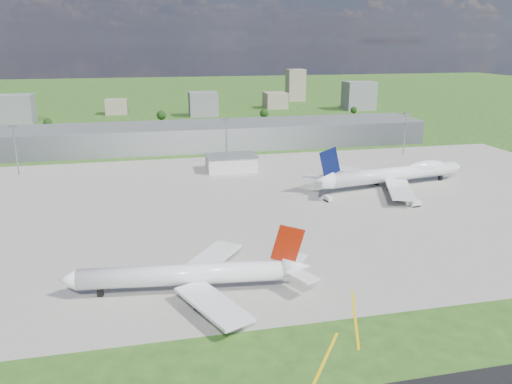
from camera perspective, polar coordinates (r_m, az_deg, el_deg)
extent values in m
plane|color=#274E18|center=(317.25, -6.19, 4.56)|extent=(1400.00, 1400.00, 0.00)
cube|color=gray|center=(213.78, -0.12, -1.41)|extent=(360.00, 190.00, 0.08)
cube|color=gray|center=(330.41, -6.53, 6.37)|extent=(300.00, 42.00, 15.00)
cube|color=silver|center=(269.40, -2.87, 3.30)|extent=(26.00, 16.00, 8.00)
cylinder|color=gray|center=(286.43, -25.75, 4.20)|extent=(0.70, 0.70, 25.00)
cube|color=gray|center=(284.27, -26.08, 6.71)|extent=(3.50, 2.00, 1.20)
cylinder|color=gray|center=(282.05, -3.42, 5.68)|extent=(0.70, 0.70, 25.00)
cube|color=gray|center=(279.85, -3.46, 8.25)|extent=(3.50, 2.00, 1.20)
cylinder|color=gray|center=(318.22, 16.65, 6.28)|extent=(0.70, 0.70, 25.00)
cube|color=gray|center=(316.27, 16.85, 8.56)|extent=(3.50, 2.00, 1.20)
cylinder|color=white|center=(140.83, -8.50, -9.34)|extent=(56.43, 11.99, 5.81)
cone|color=white|center=(145.56, -20.74, -9.41)|extent=(5.45, 6.31, 5.81)
cone|color=white|center=(142.53, 4.56, -8.52)|extent=(8.34, 6.63, 5.81)
cube|color=maroon|center=(141.74, -9.26, -10.01)|extent=(46.01, 7.47, 1.26)
cube|color=white|center=(129.25, -4.95, -12.62)|extent=(18.07, 26.55, 0.87)
cube|color=white|center=(153.89, -5.21, -7.57)|extent=(21.93, 25.43, 0.87)
cube|color=#951808|center=(139.28, 3.64, -5.98)|extent=(9.64, 1.55, 11.70)
cylinder|color=#38383D|center=(133.32, -6.01, -12.57)|extent=(5.63, 3.67, 3.10)
cylinder|color=#38383D|center=(151.37, -6.07, -8.80)|extent=(5.63, 3.67, 3.10)
cube|color=black|center=(138.67, -6.04, -11.59)|extent=(1.67, 1.33, 2.42)
cube|color=black|center=(146.39, -6.07, -9.97)|extent=(1.67, 1.33, 2.42)
cube|color=black|center=(145.48, -17.38, -10.89)|extent=(1.67, 1.33, 2.42)
cylinder|color=white|center=(248.04, 15.62, 2.01)|extent=(69.29, 17.99, 6.91)
cone|color=white|center=(271.95, 21.92, 2.68)|extent=(6.62, 7.72, 6.91)
cone|color=white|center=(226.71, 7.75, 1.35)|extent=(9.91, 8.26, 6.91)
cube|color=navy|center=(249.90, 15.99, 1.58)|extent=(56.36, 11.95, 1.45)
ellipsoid|color=white|center=(258.67, 18.84, 2.79)|extent=(22.93, 10.39, 6.22)
cube|color=white|center=(256.15, 11.53, 2.29)|extent=(27.45, 30.41, 1.00)
cube|color=white|center=(229.75, 16.11, 0.28)|extent=(20.37, 32.63, 1.00)
cube|color=#080F3D|center=(226.06, 8.44, 3.40)|extent=(11.04, 2.34, 13.46)
cylinder|color=#38383D|center=(253.50, 13.15, 1.54)|extent=(6.62, 4.51, 3.57)
cylinder|color=#38383D|center=(258.94, 10.58, 2.02)|extent=(6.62, 4.51, 3.57)
cylinder|color=#38383D|center=(238.03, 15.87, 0.34)|extent=(6.62, 4.51, 3.57)
cylinder|color=#38383D|center=(225.82, 16.27, -0.58)|extent=(6.62, 4.51, 3.57)
cube|color=black|center=(249.23, 13.62, 1.10)|extent=(1.98, 1.61, 2.79)
cube|color=black|center=(241.48, 14.98, 0.49)|extent=(1.98, 1.61, 2.79)
cube|color=black|center=(266.72, 20.32, 1.54)|extent=(1.98, 1.61, 2.79)
cube|color=yellow|center=(152.83, -13.38, -9.18)|extent=(3.95, 3.88, 1.41)
cube|color=black|center=(153.14, -13.36, -9.42)|extent=(3.63, 3.59, 0.70)
cube|color=white|center=(219.54, 8.23, -0.71)|extent=(2.86, 4.90, 2.02)
cube|color=black|center=(219.85, 8.21, -0.96)|extent=(2.83, 4.24, 0.70)
cube|color=silver|center=(220.62, 17.74, -1.26)|extent=(4.97, 2.81, 2.10)
cube|color=black|center=(220.94, 17.71, -1.52)|extent=(4.28, 2.83, 0.70)
cube|color=slate|center=(473.64, -25.73, 8.54)|extent=(28.00, 22.00, 24.00)
cube|color=gray|center=(502.55, -15.67, 9.38)|extent=(20.00, 18.00, 14.00)
cube|color=slate|center=(474.64, -6.06, 9.98)|extent=(26.00, 20.00, 22.00)
cube|color=gray|center=(528.85, 2.21, 10.43)|extent=(22.00, 24.00, 16.00)
cube|color=slate|center=(526.50, 11.68, 10.74)|extent=(30.00, 22.00, 28.00)
cube|color=gray|center=(596.22, 4.53, 12.09)|extent=(20.00, 18.00, 36.00)
cylinder|color=#382314|center=(435.05, -22.67, 6.90)|extent=(0.70, 0.70, 3.00)
sphere|color=black|center=(434.55, -22.72, 7.34)|extent=(6.75, 6.75, 6.75)
cylinder|color=#382314|center=(443.30, -10.75, 8.10)|extent=(0.70, 0.70, 3.60)
sphere|color=black|center=(442.72, -10.78, 8.62)|extent=(8.10, 8.10, 8.10)
cylinder|color=#382314|center=(450.25, 0.91, 8.51)|extent=(0.70, 0.70, 3.40)
sphere|color=black|center=(449.72, 0.91, 8.99)|extent=(7.65, 7.65, 7.65)
cylinder|color=#382314|center=(488.16, 11.09, 8.82)|extent=(0.70, 0.70, 2.80)
sphere|color=black|center=(487.74, 11.11, 9.19)|extent=(6.30, 6.30, 6.30)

